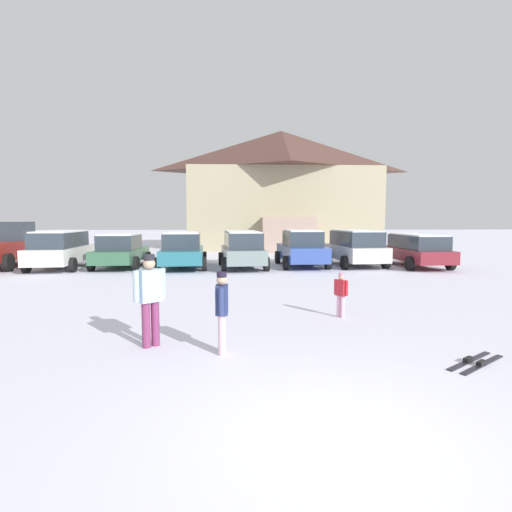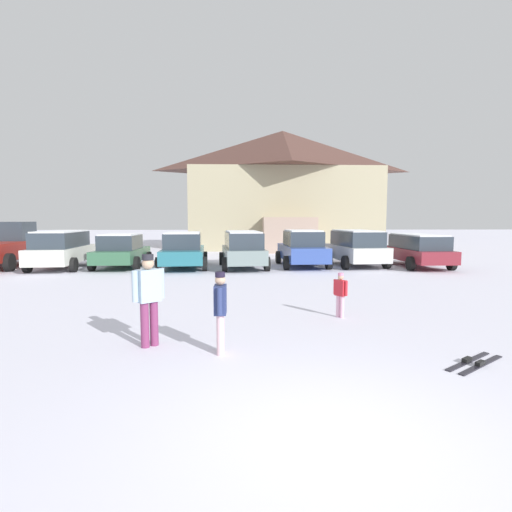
{
  "view_description": "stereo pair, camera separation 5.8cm",
  "coord_description": "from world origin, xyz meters",
  "views": [
    {
      "loc": [
        -1.01,
        -3.91,
        2.29
      ],
      "look_at": [
        -0.46,
        8.46,
        1.14
      ],
      "focal_mm": 28.0,
      "sensor_mm": 36.0,
      "label": 1
    },
    {
      "loc": [
        -0.95,
        -3.91,
        2.29
      ],
      "look_at": [
        -0.46,
        8.46,
        1.14
      ],
      "focal_mm": 28.0,
      "sensor_mm": 36.0,
      "label": 2
    }
  ],
  "objects": [
    {
      "name": "parked_grey_wagon",
      "position": [
        -0.82,
        14.64,
        0.92
      ],
      "size": [
        2.38,
        4.42,
        1.73
      ],
      "color": "gray",
      "rests_on": "ground"
    },
    {
      "name": "pickup_truck",
      "position": [
        -12.27,
        15.55,
        0.99
      ],
      "size": [
        2.78,
        5.63,
        2.15
      ],
      "color": "maroon",
      "rests_on": "ground"
    },
    {
      "name": "parked_white_suv",
      "position": [
        -9.17,
        14.72,
        0.94
      ],
      "size": [
        2.32,
        4.5,
        1.75
      ],
      "color": "white",
      "rests_on": "ground"
    },
    {
      "name": "ground",
      "position": [
        0.0,
        0.0,
        0.0
      ],
      "size": [
        160.0,
        160.0,
        0.0
      ],
      "primitive_type": "plane",
      "color": "silver"
    },
    {
      "name": "skier_adult_in_blue_parka",
      "position": [
        -2.59,
        3.18,
        0.94
      ],
      "size": [
        0.5,
        0.44,
        1.67
      ],
      "color": "#7C315D",
      "rests_on": "ground"
    },
    {
      "name": "parked_blue_hatchback",
      "position": [
        2.04,
        15.14,
        0.88
      ],
      "size": [
        2.31,
        4.31,
        1.76
      ],
      "color": "#344F9F",
      "rests_on": "ground"
    },
    {
      "name": "parked_green_coupe",
      "position": [
        -6.54,
        15.03,
        0.81
      ],
      "size": [
        2.21,
        4.14,
        1.6
      ],
      "color": "#346445",
      "rests_on": "ground"
    },
    {
      "name": "parked_maroon_van",
      "position": [
        7.5,
        14.73,
        0.86
      ],
      "size": [
        2.16,
        4.55,
        1.57
      ],
      "color": "maroon",
      "rests_on": "ground"
    },
    {
      "name": "skier_child_in_red_jacket",
      "position": [
        1.37,
        5.14,
        0.59
      ],
      "size": [
        0.27,
        0.32,
        1.05
      ],
      "color": "#E8ACC8",
      "rests_on": "ground"
    },
    {
      "name": "parked_silver_wagon",
      "position": [
        4.67,
        15.17,
        0.94
      ],
      "size": [
        2.48,
        4.21,
        1.75
      ],
      "color": "silver",
      "rests_on": "ground"
    },
    {
      "name": "parked_teal_hatchback",
      "position": [
        -3.62,
        14.82,
        0.84
      ],
      "size": [
        2.48,
        4.6,
        1.68
      ],
      "color": "#276C7A",
      "rests_on": "ground"
    },
    {
      "name": "skier_teen_in_navy_coat",
      "position": [
        -1.29,
        2.74,
        0.79
      ],
      "size": [
        0.21,
        0.52,
        1.41
      ],
      "color": "beige",
      "rests_on": "ground"
    },
    {
      "name": "ski_lodge",
      "position": [
        2.41,
        28.06,
        4.67
      ],
      "size": [
        14.61,
        10.24,
        9.2
      ],
      "color": "tan",
      "rests_on": "ground"
    },
    {
      "name": "pair_of_skis",
      "position": [
        2.76,
        2.09,
        0.02
      ],
      "size": [
        1.25,
        1.01,
        0.08
      ],
      "color": "black",
      "rests_on": "ground"
    }
  ]
}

